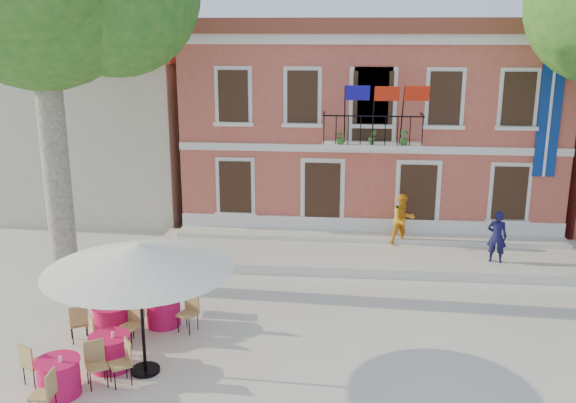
# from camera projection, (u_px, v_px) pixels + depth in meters

# --- Properties ---
(ground) EXTENTS (90.00, 90.00, 0.00)m
(ground) POSITION_uv_depth(u_px,v_px,m) (296.00, 315.00, 16.57)
(ground) COLOR beige
(ground) RESTS_ON ground
(main_building) EXTENTS (13.50, 9.59, 7.50)m
(main_building) POSITION_uv_depth(u_px,v_px,m) (369.00, 118.00, 24.99)
(main_building) COLOR #CA6049
(main_building) RESTS_ON ground
(neighbor_west) EXTENTS (9.40, 9.40, 6.40)m
(neighbor_west) POSITION_uv_depth(u_px,v_px,m) (95.00, 125.00, 27.16)
(neighbor_west) COLOR beige
(neighbor_west) RESTS_ON ground
(terrace) EXTENTS (14.00, 3.40, 0.30)m
(terrace) POSITION_uv_depth(u_px,v_px,m) (369.00, 255.00, 20.58)
(terrace) COLOR silver
(terrace) RESTS_ON ground
(patio_umbrella) EXTENTS (3.93, 3.93, 2.92)m
(patio_umbrella) POSITION_uv_depth(u_px,v_px,m) (138.00, 257.00, 13.18)
(patio_umbrella) COLOR black
(patio_umbrella) RESTS_ON ground
(pedestrian_navy) EXTENTS (0.66, 0.52, 1.60)m
(pedestrian_navy) POSITION_uv_depth(u_px,v_px,m) (497.00, 237.00, 19.33)
(pedestrian_navy) COLOR #111139
(pedestrian_navy) RESTS_ON terrace
(pedestrian_orange) EXTENTS (1.01, 0.92, 1.70)m
(pedestrian_orange) POSITION_uv_depth(u_px,v_px,m) (403.00, 220.00, 20.88)
(pedestrian_orange) COLOR orange
(pedestrian_orange) RESTS_ON terrace
(cafe_table_0) EXTENTS (1.46, 1.80, 0.95)m
(cafe_table_0) POSITION_uv_depth(u_px,v_px,m) (110.00, 351.00, 13.90)
(cafe_table_0) COLOR #CD134D
(cafe_table_0) RESTS_ON ground
(cafe_table_1) EXTENTS (1.86, 1.72, 0.95)m
(cafe_table_1) POSITION_uv_depth(u_px,v_px,m) (163.00, 309.00, 15.95)
(cafe_table_1) COLOR #CD134D
(cafe_table_1) RESTS_ON ground
(cafe_table_2) EXTENTS (1.87, 1.65, 0.95)m
(cafe_table_2) POSITION_uv_depth(u_px,v_px,m) (59.00, 375.00, 12.89)
(cafe_table_2) COLOR #CD134D
(cafe_table_2) RESTS_ON ground
(cafe_table_3) EXTENTS (1.87, 1.64, 0.95)m
(cafe_table_3) POSITION_uv_depth(u_px,v_px,m) (111.00, 318.00, 15.42)
(cafe_table_3) COLOR #CD134D
(cafe_table_3) RESTS_ON ground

